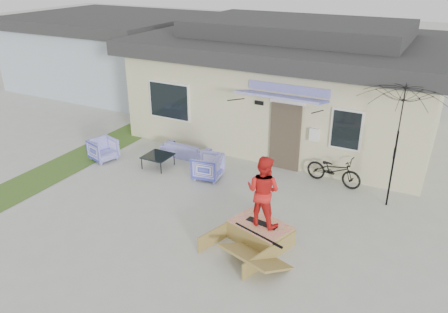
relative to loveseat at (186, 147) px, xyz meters
The scene contains 13 objects.
ground 4.45m from the loveseat, 60.19° to the right, with size 90.00×90.00×0.00m, color #AEB0A3.
grass_strip 3.53m from the loveseat, 148.33° to the right, with size 1.40×8.00×0.01m, color #385C21.
house 4.97m from the loveseat, 61.99° to the left, with size 10.80×8.49×4.10m.
neighbor_house 10.43m from the loveseat, 143.44° to the left, with size 8.60×7.60×3.50m.
loveseat is the anchor object (origin of this frame).
armchair_left 2.67m from the loveseat, 146.26° to the right, with size 0.76×0.71×0.78m, color #2A32B6.
armchair_right 1.79m from the loveseat, 36.51° to the right, with size 0.79×0.74×0.81m, color #2A32B6.
coffee_table 1.18m from the loveseat, 105.86° to the right, with size 0.81×0.81×0.40m, color black.
bicycle 4.86m from the loveseat, ahead, with size 0.58×1.66×1.06m, color black.
patio_umbrella 6.62m from the loveseat, ahead, with size 2.32×2.16×2.20m.
skate_ramp 5.33m from the loveseat, 39.04° to the right, with size 1.34×1.78×0.45m, color olive, non-canonical shape.
skateboard 5.32m from the loveseat, 38.59° to the right, with size 0.76×0.19×0.05m, color black.
skater 5.41m from the loveseat, 38.59° to the right, with size 0.81×0.63×1.66m, color red.
Camera 1 is at (5.28, -7.66, 6.02)m, focal length 36.04 mm.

